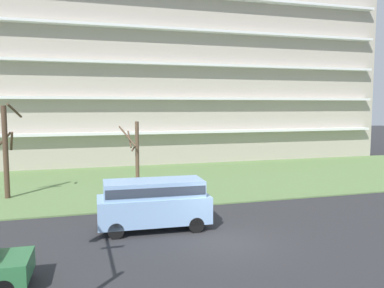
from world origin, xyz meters
The scene contains 6 objects.
ground centered at (0.00, 0.00, 0.00)m, with size 160.00×160.00×0.00m, color #2D2D30.
grass_lawn_strip centered at (0.00, 14.00, 0.04)m, with size 80.00×16.00×0.08m, color #66844C.
apartment_building centered at (0.00, 28.37, 9.79)m, with size 52.64×13.70×19.58m.
tree_far_left centered at (-10.32, 11.04, 3.11)m, with size 1.59×1.59×5.99m.
tree_left centered at (-2.35, 10.57, 2.58)m, with size 1.39×1.69×4.79m.
van_blue_near_left centered at (-2.70, 2.50, 1.40)m, with size 5.28×2.21×2.36m.
Camera 1 is at (-6.06, -15.33, 5.83)m, focal length 36.73 mm.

